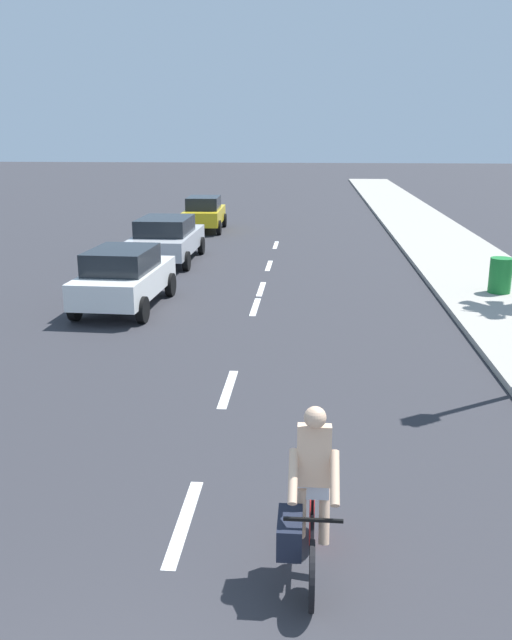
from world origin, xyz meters
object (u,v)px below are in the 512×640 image
parked_car_yellow (204,213)px  trash_bin_far (500,275)px  parked_car_white (124,276)px  parked_car_silver (167,238)px  cyclist (308,501)px

parked_car_yellow → trash_bin_far: size_ratio=4.02×
parked_car_white → parked_car_silver: same height
parked_car_white → parked_car_silver: 6.33m
parked_car_white → trash_bin_far: size_ratio=4.22×
parked_car_silver → cyclist: bearing=-73.4°
parked_car_white → trash_bin_far: parked_car_white is taller
parked_car_white → parked_car_silver: bearing=94.6°
cyclist → parked_car_yellow: size_ratio=0.47×
parked_car_silver → trash_bin_far: bearing=-23.5°
parked_car_white → parked_car_yellow: size_ratio=1.05×
parked_car_white → parked_car_silver: (-0.27, 6.32, 0.01)m
trash_bin_far → cyclist: bearing=-112.8°
cyclist → parked_car_silver: cyclist is taller
parked_car_white → parked_car_yellow: bearing=92.8°
parked_car_yellow → trash_bin_far: bearing=-52.0°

